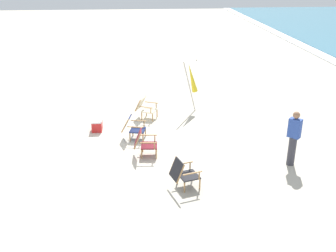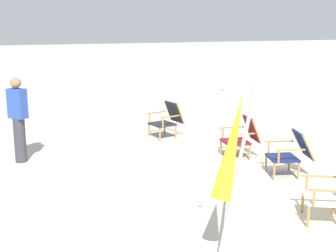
% 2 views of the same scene
% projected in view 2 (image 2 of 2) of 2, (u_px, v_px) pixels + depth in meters
% --- Properties ---
extents(ground_plane, '(80.00, 80.00, 0.00)m').
position_uv_depth(ground_plane, '(268.00, 169.00, 8.60)').
color(ground_plane, beige).
extents(beach_chair_back_right, '(0.71, 0.84, 0.79)m').
position_uv_depth(beach_chair_back_right, '(292.00, 152.00, 8.17)').
color(beach_chair_back_right, '#19234C').
rests_on(beach_chair_back_right, ground).
extents(beach_chair_front_left, '(0.75, 0.84, 0.81)m').
position_uv_depth(beach_chair_front_left, '(168.00, 119.00, 10.78)').
color(beach_chair_front_left, '#28282D').
rests_on(beach_chair_front_left, ground).
extents(beach_chair_mid_center, '(0.82, 0.90, 0.79)m').
position_uv_depth(beach_chair_mid_center, '(335.00, 192.00, 6.30)').
color(beach_chair_mid_center, beige).
rests_on(beach_chair_mid_center, ground).
extents(beach_chair_front_right, '(0.63, 0.74, 0.81)m').
position_uv_depth(beach_chair_front_right, '(243.00, 136.00, 9.23)').
color(beach_chair_front_right, maroon).
rests_on(beach_chair_front_right, ground).
extents(umbrella_furled_yellow, '(0.43, 0.66, 2.05)m').
position_uv_depth(umbrella_furled_yellow, '(232.00, 148.00, 5.05)').
color(umbrella_furled_yellow, '#B7B2A8').
rests_on(umbrella_furled_yellow, ground).
extents(person_near_chairs, '(0.38, 0.38, 1.63)m').
position_uv_depth(person_near_chairs, '(18.00, 119.00, 8.82)').
color(person_near_chairs, '#383842').
rests_on(person_near_chairs, ground).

